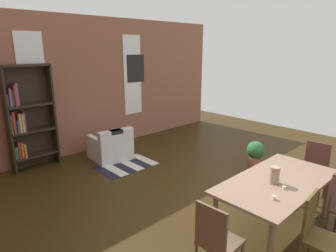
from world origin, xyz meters
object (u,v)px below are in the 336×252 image
object	(u,v)px
dining_chair_near_left	(318,234)
armchair_white	(111,147)
dining_table	(277,186)
bookshelf_tall	(27,118)
dining_chair_head_right	(314,169)
vase_on_table	(275,175)
dining_chair_head_left	(216,240)
potted_plant_by_shelf	(256,153)

from	to	relation	value
dining_chair_near_left	armchair_white	bearing A→B (deg)	86.92
dining_table	armchair_white	xyz separation A→B (m)	(-0.19, 3.85, -0.40)
bookshelf_tall	dining_chair_near_left	bearing A→B (deg)	-76.68
dining_chair_head_right	armchair_white	world-z (taller)	dining_chair_head_right
vase_on_table	bookshelf_tall	bearing A→B (deg)	108.94
dining_chair_head_left	armchair_white	distance (m)	4.03
dining_chair_head_right	dining_table	bearing A→B (deg)	-179.73
armchair_white	potted_plant_by_shelf	size ratio (longest dim) A/B	1.59
dining_chair_near_left	dining_table	bearing A→B (deg)	58.19
bookshelf_tall	armchair_white	xyz separation A→B (m)	(1.49, -0.72, -0.81)
dining_chair_head_left	armchair_white	xyz separation A→B (m)	(1.14, 3.85, -0.23)
vase_on_table	potted_plant_by_shelf	world-z (taller)	vase_on_table
dining_chair_head_left	dining_table	bearing A→B (deg)	0.14
vase_on_table	dining_chair_head_left	size ratio (longest dim) A/B	0.24
dining_table	potted_plant_by_shelf	bearing A→B (deg)	36.62
armchair_white	potted_plant_by_shelf	xyz separation A→B (m)	(2.04, -2.48, 0.02)
bookshelf_tall	armchair_white	distance (m)	1.85
armchair_white	potted_plant_by_shelf	distance (m)	3.21
dining_chair_head_right	armchair_white	size ratio (longest dim) A/B	1.09
dining_table	dining_chair_head_left	size ratio (longest dim) A/B	2.02
vase_on_table	dining_chair_head_right	size ratio (longest dim) A/B	0.24
dining_table	bookshelf_tall	distance (m)	4.89
vase_on_table	potted_plant_by_shelf	size ratio (longest dim) A/B	0.41
dining_table	dining_chair_near_left	xyz separation A→B (m)	(-0.44, -0.70, -0.16)
dining_table	dining_chair_near_left	world-z (taller)	dining_chair_near_left
dining_table	dining_chair_head_right	bearing A→B (deg)	0.27
dining_chair_head_left	dining_chair_near_left	bearing A→B (deg)	-38.07
bookshelf_tall	potted_plant_by_shelf	bearing A→B (deg)	-42.14
dining_chair_head_left	vase_on_table	bearing A→B (deg)	0.15
bookshelf_tall	vase_on_table	bearing A→B (deg)	-71.06
dining_chair_near_left	dining_chair_head_left	bearing A→B (deg)	141.93
dining_table	potted_plant_by_shelf	distance (m)	2.33
dining_chair_head_right	dining_chair_head_left	bearing A→B (deg)	-179.80
dining_table	potted_plant_by_shelf	xyz separation A→B (m)	(1.85, 1.37, -0.38)
dining_table	vase_on_table	world-z (taller)	vase_on_table
dining_chair_head_right	potted_plant_by_shelf	world-z (taller)	dining_chair_head_right
dining_table	dining_chair_head_left	bearing A→B (deg)	-179.86
dining_chair_head_left	bookshelf_tall	size ratio (longest dim) A/B	0.44
vase_on_table	dining_chair_near_left	xyz separation A→B (m)	(-0.32, -0.70, -0.36)
vase_on_table	dining_chair_head_left	distance (m)	1.27
vase_on_table	bookshelf_tall	size ratio (longest dim) A/B	0.11
bookshelf_tall	dining_table	bearing A→B (deg)	-69.76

